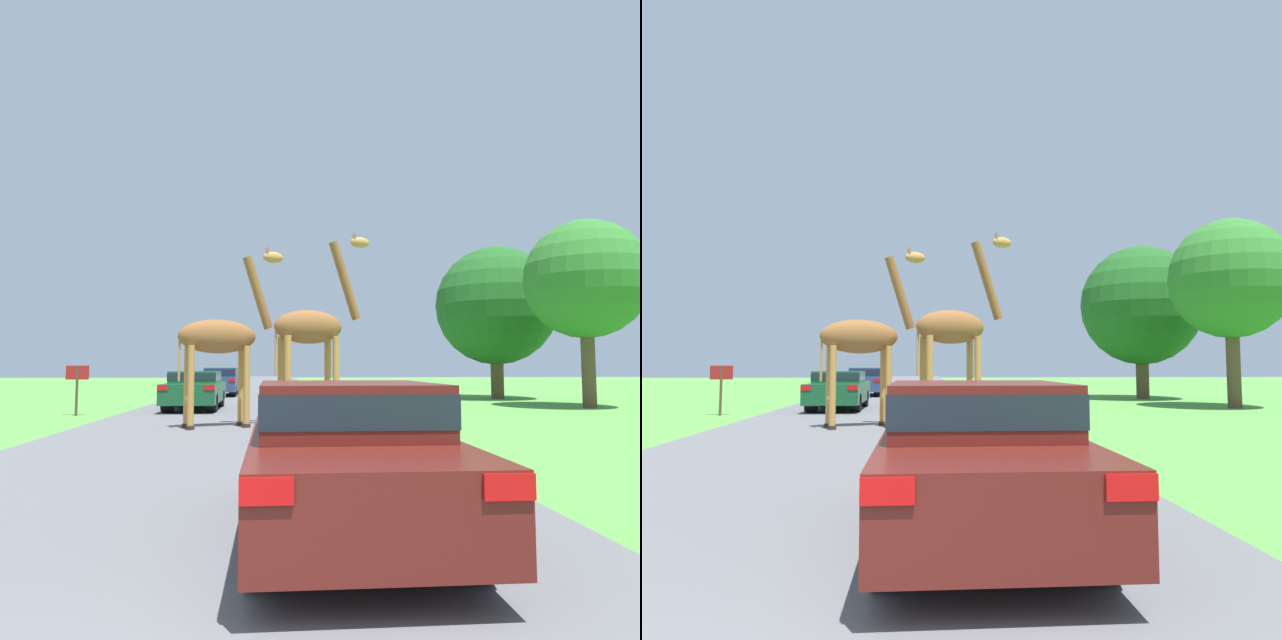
{
  "view_description": "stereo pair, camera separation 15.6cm",
  "coord_description": "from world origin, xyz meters",
  "views": [
    {
      "loc": [
        0.98,
        -1.28,
        1.53
      ],
      "look_at": [
        2.23,
        13.72,
        2.77
      ],
      "focal_mm": 32.0,
      "sensor_mm": 36.0,
      "label": 1
    },
    {
      "loc": [
        1.13,
        -1.29,
        1.53
      ],
      "look_at": [
        2.23,
        13.72,
        2.77
      ],
      "focal_mm": 32.0,
      "sensor_mm": 36.0,
      "label": 2
    }
  ],
  "objects": [
    {
      "name": "tree_centre_back",
      "position": [
        12.79,
        19.22,
        4.82
      ],
      "size": [
        4.51,
        4.51,
        7.11
      ],
      "color": "brown",
      "rests_on": "ground"
    },
    {
      "name": "giraffe_companion",
      "position": [
        -0.32,
        13.48,
        2.25
      ],
      "size": [
        2.77,
        1.26,
        4.77
      ],
      "rotation": [
        0.0,
        0.0,
        -1.27
      ],
      "color": "#B77F3D",
      "rests_on": "ground"
    },
    {
      "name": "car_queue_right",
      "position": [
        -1.8,
        19.7,
        0.74
      ],
      "size": [
        1.83,
        4.49,
        1.37
      ],
      "color": "#144C28",
      "rests_on": "ground"
    },
    {
      "name": "tree_left_edge",
      "position": [
        11.72,
        25.32,
        4.46
      ],
      "size": [
        5.71,
        5.71,
        7.34
      ],
      "color": "brown",
      "rests_on": "ground"
    },
    {
      "name": "giraffe_near_road",
      "position": [
        2.03,
        13.75,
        2.45
      ],
      "size": [
        2.75,
        1.19,
        5.27
      ],
      "rotation": [
        0.0,
        0.0,
        -1.31
      ],
      "color": "#B77F3D",
      "rests_on": "ground"
    },
    {
      "name": "sign_post",
      "position": [
        -5.15,
        17.31,
        1.1
      ],
      "size": [
        0.7,
        0.08,
        1.57
      ],
      "color": "#4C3823",
      "rests_on": "ground"
    },
    {
      "name": "car_queue_left",
      "position": [
        -1.77,
        29.8,
        0.78
      ],
      "size": [
        1.81,
        4.73,
        1.47
      ],
      "color": "navy",
      "rests_on": "ground"
    },
    {
      "name": "car_lead_maroon",
      "position": [
        1.67,
        4.06,
        0.73
      ],
      "size": [
        1.76,
        3.98,
        1.38
      ],
      "color": "#561914",
      "rests_on": "ground"
    },
    {
      "name": "road",
      "position": [
        0.0,
        30.0,
        0.0
      ],
      "size": [
        7.97,
        120.0,
        0.0
      ],
      "color": "#5B5B5E",
      "rests_on": "ground"
    }
  ]
}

